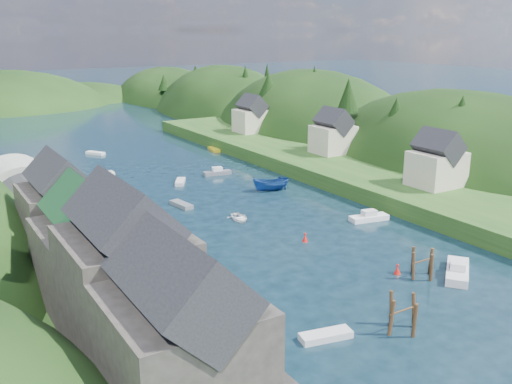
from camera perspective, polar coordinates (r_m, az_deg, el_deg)
ground at (r=93.74m, az=-7.09°, el=0.78°), size 600.00×600.00×0.00m
hillside_right at (r=139.07m, az=5.60°, el=2.65°), size 36.00×245.56×48.00m
far_hills at (r=212.96m, az=-20.93°, el=5.37°), size 103.00×68.00×44.00m
hill_trees at (r=103.72m, az=-10.49°, el=8.36°), size 90.77×150.61×11.82m
quay_left at (r=58.93m, az=-16.12°, el=-8.00°), size 12.00×110.00×2.00m
terrace_left_grass at (r=57.64m, az=-22.90°, el=-8.95°), size 12.00×110.00×2.50m
quayside_buildings at (r=43.98m, az=-14.27°, el=-7.58°), size 8.00×35.84×12.90m
boat_sheds at (r=74.82m, az=-21.89°, el=0.03°), size 7.00×21.00×7.50m
terrace_right at (r=98.37m, az=8.75°, el=2.15°), size 16.00×120.00×2.40m
right_bank_cottages at (r=105.57m, az=7.18°, el=5.73°), size 9.00×59.24×8.41m
piling_cluster_near at (r=49.97m, az=14.45°, el=-11.99°), size 3.13×2.93×3.72m
piling_cluster_far at (r=60.73m, az=16.26°, el=-7.11°), size 2.95×2.78×3.47m
channel_buoy_near at (r=60.96m, az=13.96°, el=-7.55°), size 0.70×0.70×1.10m
channel_buoy_far at (r=68.14m, az=4.94°, el=-4.58°), size 0.70×0.70×1.10m
moored_boats at (r=70.84m, az=1.32°, el=-3.61°), size 36.60×95.96×2.26m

